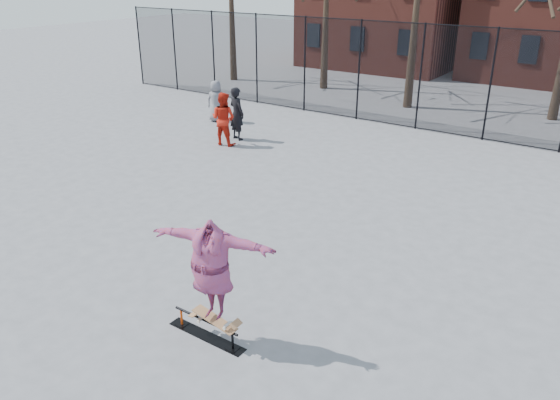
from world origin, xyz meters
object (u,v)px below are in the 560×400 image
Objects in this scene: bystander_black at (237,114)px; bystander_red at (223,119)px; skate_rail at (206,330)px; skater at (212,273)px; bystander_grey at (216,101)px; skateboard at (215,321)px.

bystander_red is (0.01, -0.77, -0.02)m from bystander_black.
bystander_black is (-6.97, 9.43, 0.83)m from skate_rail.
skater is 14.47m from bystander_grey.
bystander_red is (-7.16, 8.66, -0.40)m from skater.
skate_rail is 0.84× the size of bystander_red.
skater is at bearing 0.00° from skateboard.
skateboard is 11.25m from bystander_red.
bystander_red is at bearing 106.25° from bystander_black.
skate_rail is 0.94× the size of bystander_grey.
bystander_grey is (-9.47, 10.92, 0.44)m from skateboard.
skater reaches higher than skate_rail.
bystander_grey is at bearing 130.30° from skate_rail.
bystander_grey is at bearing -17.90° from bystander_black.
bystander_black is at bearing 126.47° from skate_rail.
skateboard is 0.93m from skater.
bystander_black is 1.03× the size of bystander_red.
skateboard is 0.49× the size of bystander_red.
skate_rail is 0.73× the size of skater.
bystander_red is at bearing 117.19° from bystander_grey.
skater is (0.00, 0.00, 0.93)m from skateboard.
skate_rail is 11.13m from bystander_red.
skate_rail is at bearing 180.00° from skateboard.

